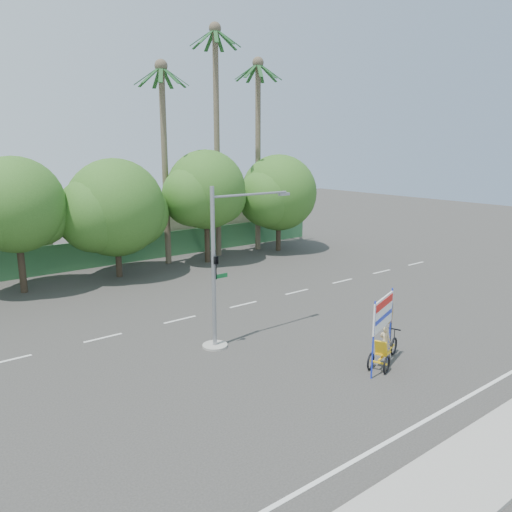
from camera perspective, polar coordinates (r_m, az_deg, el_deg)
ground at (r=20.89m, az=7.38°, el=-11.97°), size 120.00×120.00×0.00m
sidewalk_near at (r=17.10m, az=26.52°, el=-18.98°), size 50.00×2.40×0.12m
fence at (r=38.13m, az=-16.06°, el=0.49°), size 38.00×0.08×2.00m
building_right at (r=45.36m, az=-8.88°, el=3.72°), size 14.00×8.00×3.60m
tree_left at (r=32.17m, az=-25.85°, el=4.91°), size 6.66×5.60×8.07m
tree_center at (r=33.97m, az=-15.84°, el=5.02°), size 7.62×6.40×7.85m
tree_right at (r=37.06m, az=-5.78°, el=7.22°), size 6.90×5.80×8.36m
tree_far_right at (r=41.24m, az=2.56°, el=6.97°), size 7.38×6.20×7.94m
palm_tall at (r=39.32m, az=-4.54°, el=15.17°), size 3.73×3.79×17.45m
palm_mid at (r=41.62m, az=0.23°, el=13.59°), size 3.73×3.79×15.45m
palm_short at (r=36.99m, az=-10.47°, el=12.69°), size 3.73×3.79×14.45m
traffic_signal at (r=21.48m, az=-4.15°, el=-2.92°), size 4.72×1.10×7.00m
trike_billboard at (r=20.59m, az=14.44°, el=-8.89°), size 3.00×1.36×3.11m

